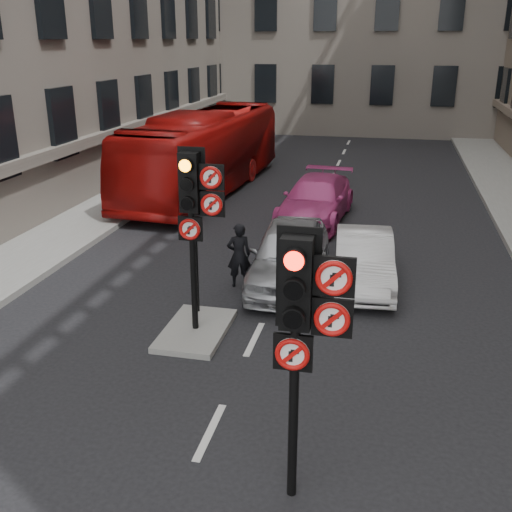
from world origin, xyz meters
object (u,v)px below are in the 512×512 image
at_px(car_silver, 290,254).
at_px(motorcyclist, 239,255).
at_px(signal_near, 303,313).
at_px(motorcycle, 329,281).
at_px(signal_far, 195,202).
at_px(bus_red, 205,152).
at_px(car_white, 364,259).
at_px(info_sign, 196,258).
at_px(car_pink, 316,200).

height_order(car_silver, motorcyclist, motorcyclist).
bearing_deg(car_silver, signal_near, -82.46).
height_order(car_silver, motorcycle, car_silver).
xyz_separation_m(car_silver, motorcycle, (1.03, -0.84, -0.27)).
relative_size(signal_far, bus_red, 0.33).
xyz_separation_m(bus_red, motorcycle, (5.72, -9.19, -1.04)).
height_order(signal_near, motorcyclist, signal_near).
height_order(car_white, motorcycle, car_white).
bearing_deg(car_silver, info_sign, -127.43).
bearing_deg(info_sign, motorcycle, 15.77).
distance_m(car_white, motorcyclist, 2.95).
xyz_separation_m(car_white, motorcycle, (-0.68, -1.14, -0.15)).
xyz_separation_m(bus_red, motorcyclist, (3.56, -8.82, -0.73)).
distance_m(bus_red, motorcyclist, 9.54).
height_order(car_white, motorcyclist, motorcyclist).
xyz_separation_m(signal_far, car_white, (3.01, 3.33, -2.08)).
bearing_deg(signal_far, motorcycle, 43.12).
bearing_deg(info_sign, signal_near, -72.11).
xyz_separation_m(car_white, car_pink, (-1.77, 5.04, 0.06)).
height_order(signal_near, car_white, signal_near).
xyz_separation_m(car_pink, info_sign, (-1.50, -7.62, 0.63)).
height_order(signal_far, car_silver, signal_far).
height_order(motorcycle, motorcyclist, motorcyclist).
distance_m(car_silver, motorcycle, 1.36).
bearing_deg(bus_red, car_white, -46.88).
height_order(motorcycle, info_sign, info_sign).
xyz_separation_m(motorcyclist, info_sign, (-0.43, -1.81, 0.54)).
distance_m(car_white, info_sign, 4.23).
bearing_deg(car_white, bus_red, 123.71).
height_order(car_pink, bus_red, bus_red).
relative_size(signal_near, car_white, 0.95).
xyz_separation_m(car_pink, motorcyclist, (-1.07, -5.82, 0.09)).
bearing_deg(car_pink, signal_near, -79.15).
xyz_separation_m(car_silver, info_sign, (-1.56, -2.28, 0.58)).
bearing_deg(car_pink, info_sign, -96.60).
bearing_deg(motorcyclist, signal_near, 88.47).
xyz_separation_m(car_white, motorcyclist, (-2.84, -0.78, 0.15)).
distance_m(signal_near, signal_far, 4.77).
bearing_deg(motorcyclist, signal_far, 64.31).
distance_m(motorcycle, info_sign, 3.09).
bearing_deg(motorcycle, car_pink, 99.16).
relative_size(motorcycle, motorcyclist, 1.01).
bearing_deg(motorcycle, bus_red, 121.04).
bearing_deg(car_silver, car_pink, 87.64).
distance_m(car_silver, car_pink, 5.35).
relative_size(car_pink, bus_red, 0.44).
height_order(car_pink, motorcycle, car_pink).
bearing_deg(bus_red, car_pink, -28.39).
relative_size(car_silver, bus_red, 0.40).
xyz_separation_m(car_silver, bus_red, (-4.68, 8.35, 0.77)).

